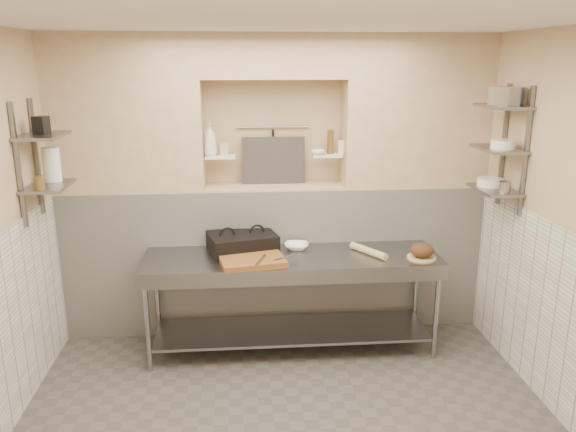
{
  "coord_description": "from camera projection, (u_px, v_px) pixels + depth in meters",
  "views": [
    {
      "loc": [
        -0.31,
        -3.45,
        2.56
      ],
      "look_at": [
        0.06,
        0.9,
        1.35
      ],
      "focal_mm": 35.0,
      "sensor_mm": 36.0,
      "label": 1
    }
  ],
  "objects": [
    {
      "name": "ceiling",
      "position": [
        291.0,
        9.0,
        3.26
      ],
      "size": [
        4.0,
        3.9,
        0.1
      ],
      "primitive_type": "cube",
      "color": "silver",
      "rests_on": "ground"
    },
    {
      "name": "wall_back",
      "position": [
        273.0,
        182.0,
        5.57
      ],
      "size": [
        4.0,
        0.1,
        2.8
      ],
      "primitive_type": "cube",
      "color": "#C5AF86",
      "rests_on": "ground"
    },
    {
      "name": "backwall_lower",
      "position": [
        275.0,
        257.0,
        5.52
      ],
      "size": [
        4.0,
        0.4,
        1.4
      ],
      "primitive_type": "cube",
      "color": "white",
      "rests_on": "floor"
    },
    {
      "name": "alcove_sill",
      "position": [
        274.0,
        186.0,
        5.33
      ],
      "size": [
        1.3,
        0.4,
        0.02
      ],
      "primitive_type": "cube",
      "color": "#C5AF86",
      "rests_on": "backwall_lower"
    },
    {
      "name": "backwall_pillar_left",
      "position": [
        127.0,
        114.0,
        5.04
      ],
      "size": [
        1.35,
        0.4,
        1.4
      ],
      "primitive_type": "cube",
      "color": "#C5AF86",
      "rests_on": "backwall_lower"
    },
    {
      "name": "backwall_pillar_right",
      "position": [
        415.0,
        112.0,
        5.25
      ],
      "size": [
        1.35,
        0.4,
        1.4
      ],
      "primitive_type": "cube",
      "color": "#C5AF86",
      "rests_on": "backwall_lower"
    },
    {
      "name": "backwall_header",
      "position": [
        273.0,
        56.0,
        5.01
      ],
      "size": [
        1.3,
        0.4,
        0.4
      ],
      "primitive_type": "cube",
      "color": "#C5AF86",
      "rests_on": "backwall_lower"
    },
    {
      "name": "wainscot_right",
      "position": [
        568.0,
        331.0,
        4.0
      ],
      "size": [
        0.02,
        3.9,
        1.4
      ],
      "primitive_type": "cube",
      "color": "white",
      "rests_on": "floor"
    },
    {
      "name": "alcove_shelf_left",
      "position": [
        220.0,
        157.0,
        5.21
      ],
      "size": [
        0.28,
        0.16,
        0.02
      ],
      "primitive_type": "cube",
      "color": "white",
      "rests_on": "backwall_lower"
    },
    {
      "name": "alcove_shelf_right",
      "position": [
        327.0,
        155.0,
        5.29
      ],
      "size": [
        0.28,
        0.16,
        0.02
      ],
      "primitive_type": "cube",
      "color": "white",
      "rests_on": "backwall_lower"
    },
    {
      "name": "utensil_rail",
      "position": [
        273.0,
        127.0,
        5.35
      ],
      "size": [
        0.7,
        0.02,
        0.02
      ],
      "primitive_type": "cylinder",
      "rotation": [
        0.0,
        1.57,
        0.0
      ],
      "color": "gray",
      "rests_on": "wall_back"
    },
    {
      "name": "hanging_steel",
      "position": [
        273.0,
        145.0,
        5.37
      ],
      "size": [
        0.02,
        0.02,
        0.3
      ],
      "primitive_type": "cylinder",
      "color": "black",
      "rests_on": "utensil_rail"
    },
    {
      "name": "splash_panel",
      "position": [
        274.0,
        161.0,
        5.36
      ],
      "size": [
        0.6,
        0.08,
        0.45
      ],
      "primitive_type": "cube",
      "rotation": [
        -0.14,
        0.0,
        0.0
      ],
      "color": "#383330",
      "rests_on": "alcove_sill"
    },
    {
      "name": "shelf_rail_left_a",
      "position": [
        37.0,
        157.0,
        4.58
      ],
      "size": [
        0.03,
        0.03,
        0.95
      ],
      "primitive_type": "cube",
      "color": "slate",
      "rests_on": "wall_left"
    },
    {
      "name": "shelf_rail_left_b",
      "position": [
        18.0,
        166.0,
        4.2
      ],
      "size": [
        0.03,
        0.03,
        0.95
      ],
      "primitive_type": "cube",
      "color": "slate",
      "rests_on": "wall_left"
    },
    {
      "name": "wall_shelf_left_lower",
      "position": [
        49.0,
        186.0,
        4.46
      ],
      "size": [
        0.3,
        0.5,
        0.02
      ],
      "primitive_type": "cube",
      "color": "slate",
      "rests_on": "wall_left"
    },
    {
      "name": "wall_shelf_left_upper",
      "position": [
        43.0,
        136.0,
        4.35
      ],
      "size": [
        0.3,
        0.5,
        0.03
      ],
      "primitive_type": "cube",
      "color": "slate",
      "rests_on": "wall_left"
    },
    {
      "name": "shelf_rail_right_a",
      "position": [
        503.0,
        145.0,
        4.89
      ],
      "size": [
        0.03,
        0.03,
        1.05
      ],
      "primitive_type": "cube",
      "color": "slate",
      "rests_on": "wall_right"
    },
    {
      "name": "shelf_rail_right_b",
      "position": [
        526.0,
        152.0,
        4.5
      ],
      "size": [
        0.03,
        0.03,
        1.05
      ],
      "primitive_type": "cube",
      "color": "slate",
      "rests_on": "wall_right"
    },
    {
      "name": "wall_shelf_right_lower",
      "position": [
        494.0,
        190.0,
        4.78
      ],
      "size": [
        0.3,
        0.5,
        0.02
      ],
      "primitive_type": "cube",
      "color": "slate",
      "rests_on": "wall_right"
    },
    {
      "name": "wall_shelf_right_mid",
      "position": [
        499.0,
        149.0,
        4.69
      ],
      "size": [
        0.3,
        0.5,
        0.02
      ],
      "primitive_type": "cube",
      "color": "slate",
      "rests_on": "wall_right"
    },
    {
      "name": "wall_shelf_right_upper",
      "position": [
        503.0,
        106.0,
        4.59
      ],
      "size": [
        0.3,
        0.5,
        0.03
      ],
      "primitive_type": "cube",
      "color": "slate",
      "rests_on": "wall_right"
    },
    {
      "name": "prep_table",
      "position": [
        292.0,
        284.0,
        5.0
      ],
      "size": [
        2.6,
        0.7,
        0.9
      ],
      "color": "gray",
      "rests_on": "floor"
    },
    {
      "name": "panini_press",
      "position": [
        242.0,
        242.0,
        5.07
      ],
      "size": [
        0.67,
        0.56,
        0.16
      ],
      "rotation": [
        0.0,
        0.0,
        0.25
      ],
      "color": "black",
      "rests_on": "prep_table"
    },
    {
      "name": "cutting_board",
      "position": [
        252.0,
        261.0,
        4.76
      ],
      "size": [
        0.59,
        0.46,
        0.05
      ],
      "primitive_type": "cube",
      "rotation": [
        0.0,
        0.0,
        0.18
      ],
      "color": "brown",
      "rests_on": "prep_table"
    },
    {
      "name": "knife_blade",
      "position": [
        286.0,
        257.0,
        4.77
      ],
      "size": [
        0.23,
        0.17,
        0.01
      ],
      "primitive_type": "cube",
      "rotation": [
        0.0,
        0.0,
        0.61
      ],
      "color": "gray",
      "rests_on": "cutting_board"
    },
    {
      "name": "tongs",
      "position": [
        261.0,
        260.0,
        4.69
      ],
      "size": [
        0.1,
        0.23,
        0.02
      ],
      "primitive_type": "cylinder",
      "rotation": [
        1.57,
        0.0,
        -0.35
      ],
      "color": "gray",
      "rests_on": "cutting_board"
    },
    {
      "name": "mixing_bowl",
      "position": [
        297.0,
        246.0,
        5.12
      ],
      "size": [
        0.24,
        0.24,
        0.05
      ],
      "primitive_type": "imported",
      "rotation": [
        0.0,
        0.0,
        -0.12
      ],
      "color": "white",
      "rests_on": "prep_table"
    },
    {
      "name": "rolling_pin",
      "position": [
        369.0,
        251.0,
        4.98
      ],
      "size": [
        0.28,
        0.38,
        0.06
      ],
      "primitive_type": "cylinder",
      "rotation": [
        1.57,
        0.0,
        0.57
      ],
      "color": "tan",
      "rests_on": "prep_table"
    },
    {
      "name": "bread_board",
      "position": [
        422.0,
        258.0,
        4.88
      ],
      "size": [
        0.25,
        0.25,
        0.01
      ],
      "primitive_type": "cylinder",
      "color": "tan",
      "rests_on": "prep_table"
    },
    {
      "name": "bread_loaf",
      "position": [
        422.0,
        250.0,
        4.86
      ],
      "size": [
        0.2,
        0.2,
        0.12
      ],
      "primitive_type": "ellipsoid",
      "color": "#4C2D19",
      "rests_on": "bread_board"
    },
    {
      "name": "bottle_soap",
      "position": [
        210.0,
        140.0,
        5.13
      ],
      "size": [
        0.15,
        0.15,
        0.3
      ],
      "primitive_type": "imported",
      "rotation": [
        0.0,
        0.0,
        0.39
      ],
      "color": "white",
      "rests_on": "alcove_shelf_left"
    },
    {
      "name": "jar_alcove",
      "position": [
        224.0,
        149.0,
        5.22
      ],
      "size": [
        0.08,
        0.08,
        0.11
      ],
      "primitive_type": "cube",
      "color": "#C5AF86",
      "rests_on": "alcove_shelf_left"
    },
    {
      "name": "bowl_alcove",
      "position": [
        318.0,
        152.0,
        5.24
      ],
      "size": [
        0.15,
        0.15,
        0.04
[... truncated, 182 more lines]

